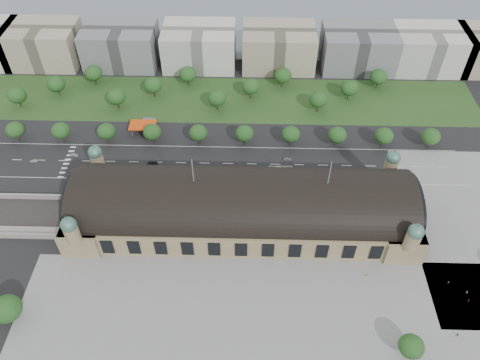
{
  "coord_description": "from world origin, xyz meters",
  "views": [
    {
      "loc": [
        2.45,
        -134.34,
        162.43
      ],
      "look_at": [
        -1.28,
        12.53,
        14.0
      ],
      "focal_mm": 35.0,
      "sensor_mm": 36.0,
      "label": 1
    }
  ],
  "objects_px": {
    "traffic_car_5": "(287,159)",
    "pedestrian_4": "(457,335)",
    "parked_car_3": "(146,179)",
    "bus_east": "(282,170)",
    "parked_car_4": "(168,185)",
    "pedestrian_5": "(467,292)",
    "traffic_car_6": "(395,174)",
    "pedestrian_1": "(469,301)",
    "petrol_station": "(146,124)",
    "parked_car_1": "(92,184)",
    "traffic_car_1": "(74,155)",
    "parked_car_0": "(89,181)",
    "bus_mid": "(270,177)",
    "traffic_car_2": "(152,163)",
    "parked_car_2": "(136,185)",
    "pedestrian_0": "(367,276)",
    "pedestrian_2": "(449,282)",
    "traffic_car_4": "(251,170)",
    "traffic_car_0": "(34,161)",
    "parked_car_5": "(185,180)",
    "parked_car_6": "(151,185)",
    "bus_west": "(239,170)"
  },
  "relations": [
    {
      "from": "traffic_car_0",
      "to": "parked_car_3",
      "type": "bearing_deg",
      "value": 74.45
    },
    {
      "from": "parked_car_1",
      "to": "bus_mid",
      "type": "xyz_separation_m",
      "value": [
        85.69,
        6.17,
        1.02
      ]
    },
    {
      "from": "pedestrian_4",
      "to": "traffic_car_5",
      "type": "bearing_deg",
      "value": -93.13
    },
    {
      "from": "parked_car_5",
      "to": "pedestrian_0",
      "type": "distance_m",
      "value": 95.46
    },
    {
      "from": "parked_car_4",
      "to": "bus_mid",
      "type": "bearing_deg",
      "value": 60.13
    },
    {
      "from": "traffic_car_4",
      "to": "parked_car_4",
      "type": "height_order",
      "value": "parked_car_4"
    },
    {
      "from": "parked_car_3",
      "to": "bus_mid",
      "type": "xyz_separation_m",
      "value": [
        60.49,
        2.17,
        1.07
      ]
    },
    {
      "from": "bus_mid",
      "to": "parked_car_1",
      "type": "bearing_deg",
      "value": 89.62
    },
    {
      "from": "parked_car_3",
      "to": "bus_east",
      "type": "bearing_deg",
      "value": 69.97
    },
    {
      "from": "pedestrian_2",
      "to": "parked_car_2",
      "type": "bearing_deg",
      "value": 36.74
    },
    {
      "from": "traffic_car_6",
      "to": "pedestrian_4",
      "type": "relative_size",
      "value": 3.34
    },
    {
      "from": "traffic_car_5",
      "to": "traffic_car_6",
      "type": "bearing_deg",
      "value": -94.35
    },
    {
      "from": "traffic_car_0",
      "to": "traffic_car_2",
      "type": "relative_size",
      "value": 0.82
    },
    {
      "from": "traffic_car_0",
      "to": "parked_car_2",
      "type": "height_order",
      "value": "traffic_car_0"
    },
    {
      "from": "traffic_car_4",
      "to": "parked_car_4",
      "type": "relative_size",
      "value": 0.95
    },
    {
      "from": "parked_car_1",
      "to": "parked_car_5",
      "type": "bearing_deg",
      "value": 65.83
    },
    {
      "from": "bus_east",
      "to": "bus_mid",
      "type": "bearing_deg",
      "value": 127.64
    },
    {
      "from": "bus_east",
      "to": "pedestrian_2",
      "type": "height_order",
      "value": "bus_east"
    },
    {
      "from": "parked_car_4",
      "to": "parked_car_3",
      "type": "bearing_deg",
      "value": -145.95
    },
    {
      "from": "traffic_car_5",
      "to": "pedestrian_4",
      "type": "xyz_separation_m",
      "value": [
        57.77,
        -93.56,
        0.13
      ]
    },
    {
      "from": "bus_east",
      "to": "pedestrian_4",
      "type": "distance_m",
      "value": 104.25
    },
    {
      "from": "traffic_car_5",
      "to": "pedestrian_1",
      "type": "height_order",
      "value": "pedestrian_1"
    },
    {
      "from": "bus_west",
      "to": "pedestrian_2",
      "type": "relative_size",
      "value": 6.47
    },
    {
      "from": "parked_car_4",
      "to": "pedestrian_5",
      "type": "bearing_deg",
      "value": 29.21
    },
    {
      "from": "parked_car_1",
      "to": "pedestrian_2",
      "type": "relative_size",
      "value": 3.12
    },
    {
      "from": "parked_car_6",
      "to": "bus_west",
      "type": "distance_m",
      "value": 43.45
    },
    {
      "from": "petrol_station",
      "to": "traffic_car_4",
      "type": "xyz_separation_m",
      "value": [
        57.7,
        -32.81,
        -2.14
      ]
    },
    {
      "from": "traffic_car_6",
      "to": "parked_car_3",
      "type": "height_order",
      "value": "traffic_car_6"
    },
    {
      "from": "traffic_car_2",
      "to": "parked_car_5",
      "type": "relative_size",
      "value": 1.02
    },
    {
      "from": "parked_car_0",
      "to": "parked_car_4",
      "type": "distance_m",
      "value": 39.08
    },
    {
      "from": "bus_east",
      "to": "traffic_car_6",
      "type": "bearing_deg",
      "value": -91.19
    },
    {
      "from": "pedestrian_4",
      "to": "traffic_car_6",
      "type": "bearing_deg",
      "value": -121.37
    },
    {
      "from": "traffic_car_5",
      "to": "pedestrian_5",
      "type": "xyz_separation_m",
      "value": [
        67.17,
        -75.21,
        0.08
      ]
    },
    {
      "from": "traffic_car_4",
      "to": "bus_east",
      "type": "height_order",
      "value": "bus_east"
    },
    {
      "from": "traffic_car_0",
      "to": "pedestrian_5",
      "type": "distance_m",
      "value": 208.35
    },
    {
      "from": "petrol_station",
      "to": "parked_car_1",
      "type": "distance_m",
      "value": 48.22
    },
    {
      "from": "parked_car_4",
      "to": "parked_car_5",
      "type": "relative_size",
      "value": 0.99
    },
    {
      "from": "traffic_car_6",
      "to": "bus_west",
      "type": "bearing_deg",
      "value": -93.09
    },
    {
      "from": "traffic_car_0",
      "to": "pedestrian_5",
      "type": "height_order",
      "value": "pedestrian_5"
    },
    {
      "from": "pedestrian_0",
      "to": "pedestrian_2",
      "type": "xyz_separation_m",
      "value": [
        32.32,
        -2.3,
        0.09
      ]
    },
    {
      "from": "traffic_car_2",
      "to": "parked_car_2",
      "type": "height_order",
      "value": "traffic_car_2"
    },
    {
      "from": "parked_car_3",
      "to": "parked_car_4",
      "type": "bearing_deg",
      "value": 45.09
    },
    {
      "from": "bus_west",
      "to": "pedestrian_1",
      "type": "relative_size",
      "value": 6.49
    },
    {
      "from": "traffic_car_1",
      "to": "parked_car_4",
      "type": "height_order",
      "value": "parked_car_4"
    },
    {
      "from": "traffic_car_1",
      "to": "pedestrian_4",
      "type": "relative_size",
      "value": 2.45
    },
    {
      "from": "parked_car_1",
      "to": "pedestrian_0",
      "type": "height_order",
      "value": "pedestrian_0"
    },
    {
      "from": "petrol_station",
      "to": "parked_car_5",
      "type": "height_order",
      "value": "petrol_station"
    },
    {
      "from": "traffic_car_1",
      "to": "traffic_car_2",
      "type": "distance_m",
      "value": 41.69
    },
    {
      "from": "bus_mid",
      "to": "pedestrian_4",
      "type": "bearing_deg",
      "value": -144.34
    },
    {
      "from": "parked_car_6",
      "to": "parked_car_2",
      "type": "bearing_deg",
      "value": -111.51
    }
  ]
}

